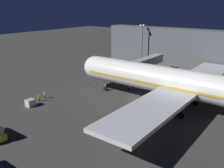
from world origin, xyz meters
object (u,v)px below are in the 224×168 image
at_px(jet_bridge, 141,64).
at_px(ground_crew_under_port_wing, 45,95).
at_px(traffic_cone_nose_port, 95,84).
at_px(apron_floodlight_mast, 142,44).
at_px(ground_crew_near_nose_gear, 39,98).
at_px(baggage_container_mid_row, 30,103).
at_px(traffic_cone_nose_starboard, 85,88).
at_px(airliner_at_gate, 186,85).

xyz_separation_m(jet_bridge, ground_crew_under_port_wing, (24.61, -12.92, -5.13)).
bearing_deg(ground_crew_under_port_wing, traffic_cone_nose_port, 169.95).
relative_size(apron_floodlight_mast, ground_crew_near_nose_gear, 9.14).
xyz_separation_m(apron_floodlight_mast, ground_crew_under_port_wing, (39.30, -4.37, -8.45)).
bearing_deg(baggage_container_mid_row, ground_crew_near_nose_gear, -163.70).
bearing_deg(jet_bridge, traffic_cone_nose_starboard, -37.79).
xyz_separation_m(airliner_at_gate, ground_crew_near_nose_gear, (15.88, -29.93, -4.98)).
bearing_deg(ground_crew_near_nose_gear, airliner_at_gate, 117.96).
distance_m(apron_floodlight_mast, traffic_cone_nose_starboard, 29.20).
bearing_deg(ground_crew_near_nose_gear, ground_crew_under_port_wing, -166.31).
xyz_separation_m(apron_floodlight_mast, baggage_container_mid_row, (44.49, -2.95, -8.56)).
height_order(airliner_at_gate, ground_crew_near_nose_gear, airliner_at_gate).
relative_size(ground_crew_under_port_wing, traffic_cone_nose_port, 3.10).
xyz_separation_m(ground_crew_near_nose_gear, traffic_cone_nose_port, (-18.08, 2.33, -0.69)).
bearing_deg(airliner_at_gate, baggage_container_mid_row, -56.79).
bearing_deg(traffic_cone_nose_starboard, jet_bridge, 142.21).
distance_m(airliner_at_gate, jet_bridge, 20.58).
distance_m(traffic_cone_nose_port, traffic_cone_nose_starboard, 4.40).
bearing_deg(traffic_cone_nose_starboard, apron_floodlight_mast, 176.84).
bearing_deg(apron_floodlight_mast, airliner_at_gate, 45.63).
height_order(airliner_at_gate, ground_crew_under_port_wing, airliner_at_gate).
bearing_deg(traffic_cone_nose_port, apron_floodlight_mast, 176.24).
height_order(jet_bridge, traffic_cone_nose_starboard, jet_bridge).
distance_m(jet_bridge, traffic_cone_nose_port, 14.47).
xyz_separation_m(airliner_at_gate, traffic_cone_nose_port, (-2.20, -27.60, -5.66)).
bearing_deg(traffic_cone_nose_starboard, traffic_cone_nose_port, 180.00).
bearing_deg(airliner_at_gate, traffic_cone_nose_port, -94.56).
bearing_deg(baggage_container_mid_row, traffic_cone_nose_port, 176.18).
xyz_separation_m(apron_floodlight_mast, ground_crew_near_nose_gear, (41.38, -3.86, -8.42)).
distance_m(jet_bridge, baggage_container_mid_row, 32.37).
xyz_separation_m(airliner_at_gate, traffic_cone_nose_starboard, (2.20, -27.60, -5.66)).
distance_m(apron_floodlight_mast, ground_crew_under_port_wing, 40.43).
relative_size(airliner_at_gate, baggage_container_mid_row, 31.04).
distance_m(ground_crew_under_port_wing, traffic_cone_nose_port, 16.26).
bearing_deg(jet_bridge, apron_floodlight_mast, -149.78).
height_order(airliner_at_gate, jet_bridge, airliner_at_gate).
relative_size(airliner_at_gate, traffic_cone_nose_starboard, 106.08).
bearing_deg(ground_crew_under_port_wing, baggage_container_mid_row, 15.26).
relative_size(airliner_at_gate, apron_floodlight_mast, 3.66).
distance_m(baggage_container_mid_row, traffic_cone_nose_port, 21.25).
height_order(ground_crew_near_nose_gear, ground_crew_under_port_wing, ground_crew_near_nose_gear).
relative_size(apron_floodlight_mast, traffic_cone_nose_starboard, 29.01).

